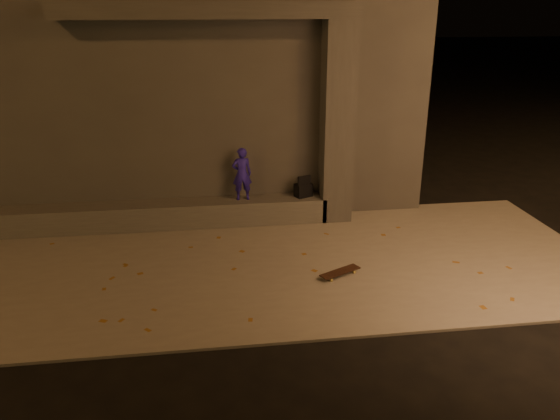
{
  "coord_description": "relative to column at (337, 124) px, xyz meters",
  "views": [
    {
      "loc": [
        -0.63,
        -5.75,
        3.89
      ],
      "look_at": [
        0.42,
        2.0,
        0.91
      ],
      "focal_mm": 35.0,
      "sensor_mm": 36.0,
      "label": 1
    }
  ],
  "objects": [
    {
      "name": "ground",
      "position": [
        -1.7,
        -3.75,
        -1.84
      ],
      "size": [
        120.0,
        120.0,
        0.0
      ],
      "primitive_type": "plane",
      "color": "black",
      "rests_on": "ground"
    },
    {
      "name": "sidewalk",
      "position": [
        -1.7,
        -1.75,
        -1.82
      ],
      "size": [
        11.0,
        4.4,
        0.04
      ],
      "primitive_type": "cube",
      "color": "slate",
      "rests_on": "ground"
    },
    {
      "name": "building",
      "position": [
        -2.7,
        2.74,
        0.77
      ],
      "size": [
        9.0,
        5.1,
        5.22
      ],
      "color": "#3D3937",
      "rests_on": "ground"
    },
    {
      "name": "ledge",
      "position": [
        -3.2,
        0.0,
        -1.58
      ],
      "size": [
        6.0,
        0.55,
        0.45
      ],
      "primitive_type": "cube",
      "color": "#4B4944",
      "rests_on": "sidewalk"
    },
    {
      "name": "column",
      "position": [
        0.0,
        0.0,
        0.0
      ],
      "size": [
        0.55,
        0.55,
        3.6
      ],
      "primitive_type": "cube",
      "color": "#3D3937",
      "rests_on": "sidewalk"
    },
    {
      "name": "canopy",
      "position": [
        -2.2,
        0.05,
        1.94
      ],
      "size": [
        5.0,
        0.7,
        0.28
      ],
      "primitive_type": "cube",
      "color": "#3D3937",
      "rests_on": "column"
    },
    {
      "name": "skateboarder",
      "position": [
        -1.74,
        0.0,
        -0.86
      ],
      "size": [
        0.37,
        0.26,
        0.98
      ],
      "primitive_type": "imported",
      "rotation": [
        0.0,
        0.0,
        3.22
      ],
      "color": "#231693",
      "rests_on": "ledge"
    },
    {
      "name": "backpack",
      "position": [
        -0.6,
        -0.0,
        -1.2
      ],
      "size": [
        0.36,
        0.3,
        0.43
      ],
      "rotation": [
        0.0,
        0.0,
        0.4
      ],
      "color": "black",
      "rests_on": "ledge"
    },
    {
      "name": "skateboard",
      "position": [
        -0.45,
        -2.36,
        -1.74
      ],
      "size": [
        0.68,
        0.46,
        0.07
      ],
      "rotation": [
        0.0,
        0.0,
        0.47
      ],
      "color": "black",
      "rests_on": "sidewalk"
    }
  ]
}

